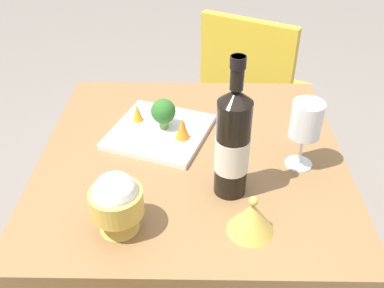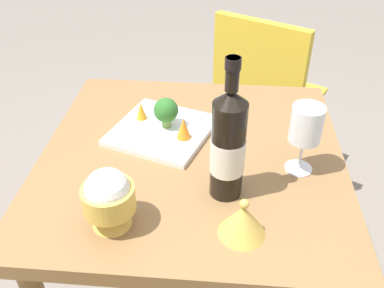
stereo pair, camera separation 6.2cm
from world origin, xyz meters
name	(u,v)px [view 1 (the left image)]	position (x,y,z in m)	size (l,w,h in m)	color
dining_table	(192,183)	(0.00, 0.00, 0.64)	(0.79, 0.79, 0.75)	olive
chair_by_wall	(251,86)	(-0.25, -0.78, 0.53)	(0.54, 0.54, 0.85)	gold
wine_bottle	(233,144)	(-0.09, 0.14, 0.88)	(0.08, 0.08, 0.34)	black
wine_glass	(306,121)	(-0.27, 0.04, 0.87)	(0.08, 0.08, 0.18)	white
rice_bowl	(116,202)	(0.15, 0.26, 0.82)	(0.11, 0.11, 0.14)	gold
rice_bowl_lid	(252,217)	(-0.13, 0.27, 0.78)	(0.10, 0.10, 0.09)	gold
serving_plate	(160,132)	(0.09, -0.09, 0.75)	(0.32, 0.32, 0.02)	white
broccoli_floret	(163,112)	(0.08, -0.10, 0.81)	(0.07, 0.07, 0.09)	#729E4C
carrot_garnish_left	(182,128)	(0.03, -0.05, 0.79)	(0.04, 0.04, 0.06)	orange
carrot_garnish_right	(137,112)	(0.16, -0.13, 0.79)	(0.03, 0.03, 0.05)	orange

